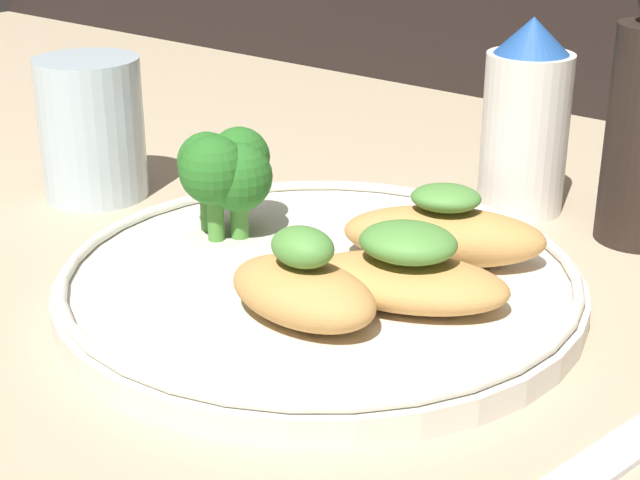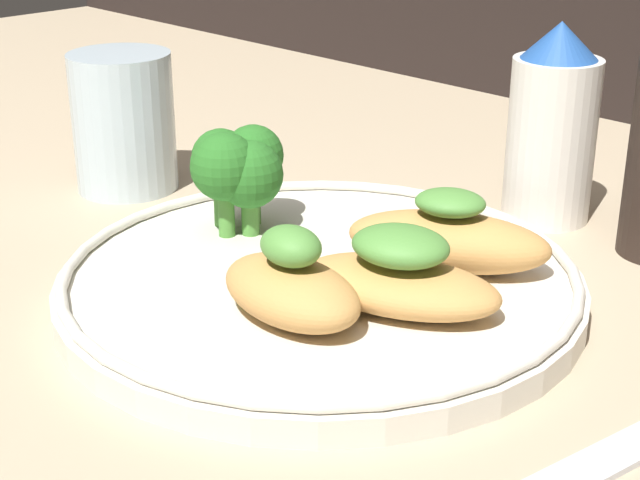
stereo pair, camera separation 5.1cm
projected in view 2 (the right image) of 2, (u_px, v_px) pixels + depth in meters
ground_plane at (320, 307)px, 52.57cm from camera, size 180.00×180.00×1.00cm
plate at (320, 282)px, 51.99cm from camera, size 27.89×27.89×2.00cm
grilled_meat_front at (291, 286)px, 46.57cm from camera, size 8.39×5.32×4.72cm
grilled_meat_middle at (398, 278)px, 47.53cm from camera, size 11.38×8.60×4.26cm
grilled_meat_back at (448, 238)px, 52.02cm from camera, size 11.80×9.24×4.41cm
broccoli_bunch at (236, 167)px, 56.03cm from camera, size 5.89×6.52×6.17cm
sauce_bottle at (552, 127)px, 61.01cm from camera, size 5.53×5.53×12.61cm
drinking_glass at (124, 122)px, 66.81cm from camera, size 6.96×6.96×9.46cm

